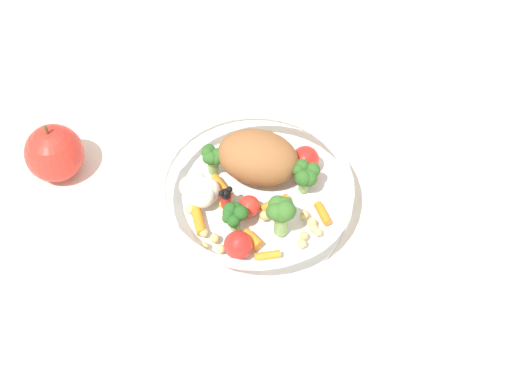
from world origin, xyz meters
TOP-DOWN VIEW (x-y plane):
  - ground_plane at (0.00, 0.00)m, footprint 2.40×2.40m
  - food_container at (-0.01, -0.01)m, footprint 0.21×0.21m
  - loose_apple at (0.21, -0.02)m, footprint 0.07×0.07m
  - folded_napkin at (-0.23, 0.08)m, footprint 0.14×0.11m

SIDE VIEW (x-z plane):
  - ground_plane at x=0.00m, z-range 0.00..0.00m
  - folded_napkin at x=-0.23m, z-range 0.00..0.01m
  - food_container at x=-0.01m, z-range 0.00..0.06m
  - loose_apple at x=0.21m, z-range -0.01..0.07m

